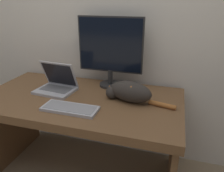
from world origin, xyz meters
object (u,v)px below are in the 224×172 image
object	(u,v)px
laptop	(57,85)
cat	(129,91)
external_keyboard	(70,108)
monitor	(110,49)

from	to	relation	value
laptop	cat	world-z (taller)	laptop
external_keyboard	cat	bearing A→B (deg)	35.50
monitor	external_keyboard	bearing A→B (deg)	-104.80
monitor	laptop	distance (m)	0.51
monitor	cat	xyz separation A→B (m)	(0.22, -0.25, -0.23)
cat	external_keyboard	bearing A→B (deg)	-132.40
external_keyboard	laptop	bearing A→B (deg)	133.70
external_keyboard	cat	world-z (taller)	cat
monitor	external_keyboard	size ratio (longest dim) A/B	1.50
laptop	cat	distance (m)	0.59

